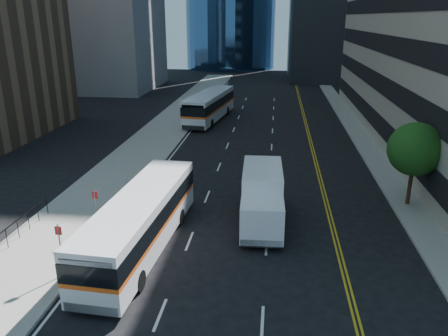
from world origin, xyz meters
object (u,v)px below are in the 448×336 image
Objects in this scene: box_truck at (262,197)px; street_tree at (415,149)px; bus_front at (141,221)px; bus_rear at (210,106)px.

street_tree is at bearing 19.46° from box_truck.
box_truck is (-8.86, -3.49, -2.03)m from street_tree.
bus_front is at bearing -154.13° from street_tree.
bus_rear is at bearing 95.40° from bus_front.
street_tree reaches higher than box_truck.
street_tree is 27.04m from bus_rear.
street_tree is 0.45× the size of bus_front.
bus_rear is at bearing 102.77° from box_truck.
box_truck is (5.80, 3.62, 0.03)m from bus_front.
bus_front is 1.76× the size of box_truck.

